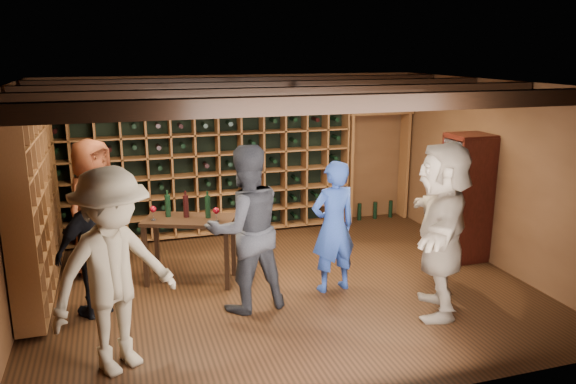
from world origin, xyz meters
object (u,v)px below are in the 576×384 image
object	(u,v)px
display_cabinet	(465,200)
guest_khaki	(114,272)
guest_red_floral	(94,207)
guest_beige	(442,229)
man_blue_shirt	(333,227)
guest_woman_black	(94,249)
tasting_table	(189,225)
man_grey_suit	(246,229)

from	to	relation	value
display_cabinet	guest_khaki	bearing A→B (deg)	-162.43
guest_red_floral	guest_beige	size ratio (longest dim) A/B	0.93
display_cabinet	guest_beige	size ratio (longest dim) A/B	0.90
guest_khaki	guest_red_floral	bearing A→B (deg)	63.95
man_blue_shirt	guest_beige	bearing A→B (deg)	126.75
guest_red_floral	guest_beige	xyz separation A→B (m)	(3.66, -2.33, 0.07)
man_blue_shirt	guest_khaki	bearing A→B (deg)	14.03
guest_woman_black	tasting_table	bearing A→B (deg)	174.39
tasting_table	display_cabinet	bearing A→B (deg)	16.86
man_grey_suit	guest_khaki	size ratio (longest dim) A/B	0.99
man_grey_suit	display_cabinet	bearing A→B (deg)	-178.46
man_blue_shirt	guest_khaki	world-z (taller)	guest_khaki
man_blue_shirt	guest_beige	distance (m)	1.29
guest_red_floral	guest_woman_black	xyz separation A→B (m)	(0.01, -1.25, -0.13)
display_cabinet	guest_khaki	world-z (taller)	guest_khaki
guest_woman_black	tasting_table	distance (m)	1.27
guest_red_floral	guest_woman_black	bearing A→B (deg)	-138.62
man_blue_shirt	guest_khaki	distance (m)	2.75
guest_beige	guest_khaki	bearing A→B (deg)	-59.31
display_cabinet	man_grey_suit	distance (m)	3.32
guest_beige	tasting_table	bearing A→B (deg)	-95.29
guest_red_floral	guest_khaki	distance (m)	2.48
man_blue_shirt	tasting_table	world-z (taller)	man_blue_shirt
guest_woman_black	guest_khaki	size ratio (longest dim) A/B	0.81
man_grey_suit	tasting_table	xyz separation A→B (m)	(-0.50, 0.95, -0.20)
guest_beige	man_blue_shirt	bearing A→B (deg)	-106.57
guest_beige	tasting_table	xyz separation A→B (m)	(-2.54, 1.68, -0.23)
display_cabinet	man_grey_suit	xyz separation A→B (m)	(-3.26, -0.60, 0.09)
man_grey_suit	guest_beige	size ratio (longest dim) A/B	0.97
guest_woman_black	guest_beige	world-z (taller)	guest_beige
guest_red_floral	tasting_table	world-z (taller)	guest_red_floral
guest_beige	guest_red_floral	bearing A→B (deg)	-94.16
guest_khaki	guest_beige	xyz separation A→B (m)	(3.44, 0.15, 0.02)
guest_woman_black	tasting_table	size ratio (longest dim) A/B	1.24
man_blue_shirt	man_grey_suit	distance (m)	1.14
guest_woman_black	man_grey_suit	bearing A→B (deg)	133.81
guest_woman_black	guest_beige	size ratio (longest dim) A/B	0.79
guest_khaki	tasting_table	bearing A→B (deg)	32.51
man_grey_suit	man_blue_shirt	bearing A→B (deg)	179.74
display_cabinet	guest_red_floral	xyz separation A→B (m)	(-4.89, 0.99, 0.04)
display_cabinet	man_grey_suit	bearing A→B (deg)	-169.52
guest_khaki	display_cabinet	bearing A→B (deg)	-13.52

